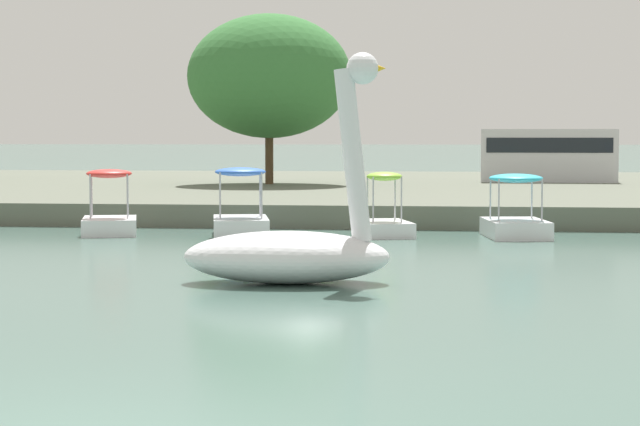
% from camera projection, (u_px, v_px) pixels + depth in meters
% --- Properties ---
extents(shore_bank_far, '(134.49, 27.80, 0.57)m').
position_uv_depth(shore_bank_far, '(387.00, 191.00, 42.26)').
color(shore_bank_far, '#5B6051').
rests_on(shore_bank_far, ground_plane).
extents(swan_boat, '(3.26, 1.80, 3.50)m').
position_uv_depth(swan_boat, '(293.00, 246.00, 18.08)').
color(swan_boat, white).
rests_on(swan_boat, ground_plane).
extents(pedal_boat_cyan, '(1.55, 2.26, 1.41)m').
position_uv_depth(pedal_boat_cyan, '(515.00, 217.00, 26.30)').
color(pedal_boat_cyan, white).
rests_on(pedal_boat_cyan, ground_plane).
extents(pedal_boat_lime, '(1.50, 2.04, 1.44)m').
position_uv_depth(pedal_boat_lime, '(384.00, 219.00, 26.66)').
color(pedal_boat_lime, white).
rests_on(pedal_boat_lime, ground_plane).
extents(pedal_boat_blue, '(1.64, 2.39, 1.54)m').
position_uv_depth(pedal_boat_blue, '(241.00, 216.00, 26.74)').
color(pedal_boat_blue, white).
rests_on(pedal_boat_blue, ground_plane).
extents(pedal_boat_red, '(1.67, 2.16, 1.49)m').
position_uv_depth(pedal_boat_red, '(110.00, 216.00, 27.13)').
color(pedal_boat_red, white).
rests_on(pedal_boat_red, ground_plane).
extents(tree_broadleaf_left, '(6.43, 6.13, 5.87)m').
position_uv_depth(tree_broadleaf_left, '(269.00, 76.00, 41.06)').
color(tree_broadleaf_left, '#4C3823').
rests_on(tree_broadleaf_left, shore_bank_far).
extents(parked_van, '(4.89, 1.98, 1.91)m').
position_uv_depth(parked_van, '(548.00, 153.00, 43.29)').
color(parked_van, silver).
rests_on(parked_van, shore_bank_far).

